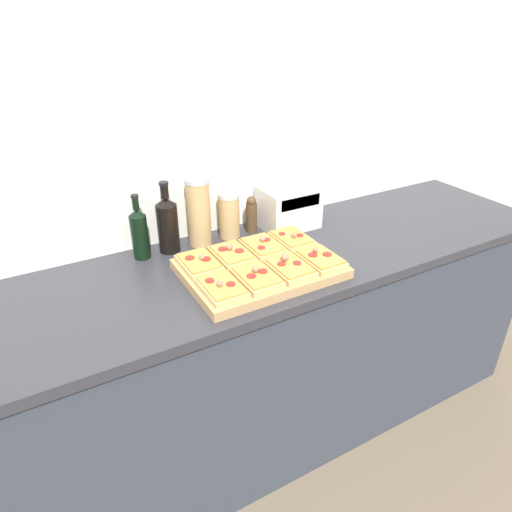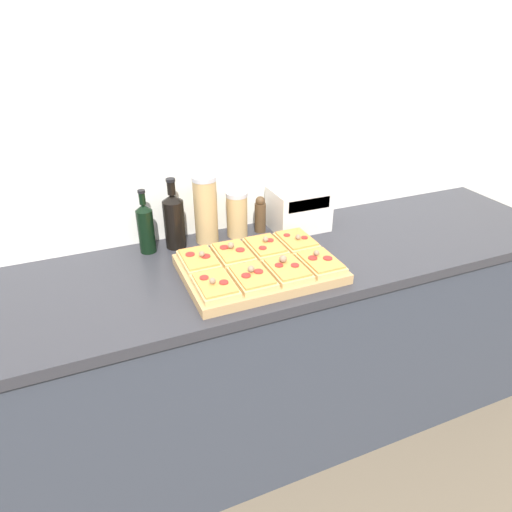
{
  "view_description": "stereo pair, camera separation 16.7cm",
  "coord_description": "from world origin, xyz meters",
  "px_view_note": "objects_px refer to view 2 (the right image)",
  "views": [
    {
      "loc": [
        -0.79,
        -1.02,
        1.79
      ],
      "look_at": [
        -0.07,
        0.26,
        0.99
      ],
      "focal_mm": 32.0,
      "sensor_mm": 36.0,
      "label": 1
    },
    {
      "loc": [
        -0.64,
        -1.1,
        1.79
      ],
      "look_at": [
        -0.07,
        0.26,
        0.99
      ],
      "focal_mm": 32.0,
      "sensor_mm": 36.0,
      "label": 2
    }
  ],
  "objects_px": {
    "grain_jar_tall": "(206,209)",
    "wine_bottle": "(174,220)",
    "cutting_board": "(259,269)",
    "pepper_mill": "(260,214)",
    "toaster_oven": "(299,209)",
    "olive_oil_bottle": "(146,227)",
    "grain_jar_short": "(237,214)"
  },
  "relations": [
    {
      "from": "wine_bottle",
      "to": "pepper_mill",
      "type": "xyz_separation_m",
      "value": [
        0.37,
        0.0,
        -0.04
      ]
    },
    {
      "from": "cutting_board",
      "to": "grain_jar_tall",
      "type": "xyz_separation_m",
      "value": [
        -0.1,
        0.33,
        0.12
      ]
    },
    {
      "from": "cutting_board",
      "to": "olive_oil_bottle",
      "type": "bearing_deg",
      "value": 135.98
    },
    {
      "from": "wine_bottle",
      "to": "grain_jar_short",
      "type": "distance_m",
      "value": 0.27
    },
    {
      "from": "wine_bottle",
      "to": "cutting_board",
      "type": "bearing_deg",
      "value": -55.39
    },
    {
      "from": "grain_jar_tall",
      "to": "toaster_oven",
      "type": "xyz_separation_m",
      "value": [
        0.41,
        -0.03,
        -0.05
      ]
    },
    {
      "from": "grain_jar_tall",
      "to": "pepper_mill",
      "type": "distance_m",
      "value": 0.25
    },
    {
      "from": "wine_bottle",
      "to": "grain_jar_short",
      "type": "height_order",
      "value": "wine_bottle"
    },
    {
      "from": "olive_oil_bottle",
      "to": "grain_jar_tall",
      "type": "distance_m",
      "value": 0.25
    },
    {
      "from": "wine_bottle",
      "to": "pepper_mill",
      "type": "bearing_deg",
      "value": 0.0
    },
    {
      "from": "grain_jar_tall",
      "to": "grain_jar_short",
      "type": "height_order",
      "value": "grain_jar_tall"
    },
    {
      "from": "grain_jar_tall",
      "to": "grain_jar_short",
      "type": "distance_m",
      "value": 0.14
    },
    {
      "from": "grain_jar_short",
      "to": "wine_bottle",
      "type": "bearing_deg",
      "value": 180.0
    },
    {
      "from": "grain_jar_tall",
      "to": "cutting_board",
      "type": "bearing_deg",
      "value": -73.86
    },
    {
      "from": "pepper_mill",
      "to": "toaster_oven",
      "type": "bearing_deg",
      "value": -10.76
    },
    {
      "from": "olive_oil_bottle",
      "to": "wine_bottle",
      "type": "distance_m",
      "value": 0.11
    },
    {
      "from": "grain_jar_tall",
      "to": "toaster_oven",
      "type": "relative_size",
      "value": 1.07
    },
    {
      "from": "toaster_oven",
      "to": "olive_oil_bottle",
      "type": "bearing_deg",
      "value": 177.2
    },
    {
      "from": "grain_jar_tall",
      "to": "toaster_oven",
      "type": "height_order",
      "value": "grain_jar_tall"
    },
    {
      "from": "olive_oil_bottle",
      "to": "grain_jar_tall",
      "type": "bearing_deg",
      "value": 0.0
    },
    {
      "from": "olive_oil_bottle",
      "to": "pepper_mill",
      "type": "height_order",
      "value": "olive_oil_bottle"
    },
    {
      "from": "cutting_board",
      "to": "pepper_mill",
      "type": "xyz_separation_m",
      "value": [
        0.15,
        0.33,
        0.06
      ]
    },
    {
      "from": "grain_jar_tall",
      "to": "toaster_oven",
      "type": "bearing_deg",
      "value": -4.47
    },
    {
      "from": "cutting_board",
      "to": "wine_bottle",
      "type": "relative_size",
      "value": 1.91
    },
    {
      "from": "pepper_mill",
      "to": "cutting_board",
      "type": "bearing_deg",
      "value": -113.86
    },
    {
      "from": "cutting_board",
      "to": "toaster_oven",
      "type": "height_order",
      "value": "toaster_oven"
    },
    {
      "from": "olive_oil_bottle",
      "to": "grain_jar_short",
      "type": "distance_m",
      "value": 0.38
    },
    {
      "from": "wine_bottle",
      "to": "toaster_oven",
      "type": "bearing_deg",
      "value": -3.38
    },
    {
      "from": "grain_jar_tall",
      "to": "wine_bottle",
      "type": "bearing_deg",
      "value": -180.0
    },
    {
      "from": "pepper_mill",
      "to": "toaster_oven",
      "type": "height_order",
      "value": "toaster_oven"
    },
    {
      "from": "wine_bottle",
      "to": "grain_jar_short",
      "type": "bearing_deg",
      "value": 0.0
    },
    {
      "from": "olive_oil_bottle",
      "to": "grain_jar_tall",
      "type": "xyz_separation_m",
      "value": [
        0.25,
        0.0,
        0.04
      ]
    }
  ]
}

